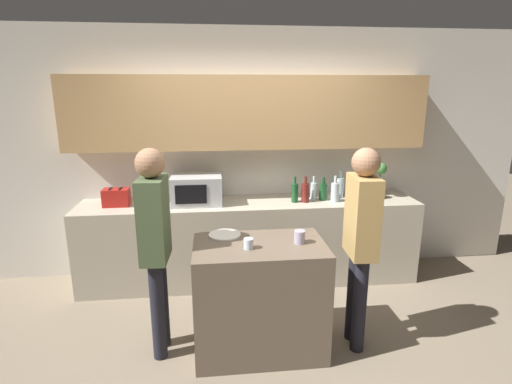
# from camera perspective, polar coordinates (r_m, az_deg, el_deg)

# --- Properties ---
(ground_plane) EXTENTS (14.00, 14.00, 0.00)m
(ground_plane) POSITION_cam_1_polar(r_m,az_deg,el_deg) (3.41, 1.63, -22.79)
(ground_plane) COLOR #7F705B
(back_wall) EXTENTS (6.40, 0.40, 2.70)m
(back_wall) POSITION_cam_1_polar(r_m,az_deg,el_deg) (4.39, -1.23, 7.64)
(back_wall) COLOR silver
(back_wall) RESTS_ON ground_plane
(back_counter) EXTENTS (3.60, 0.62, 0.90)m
(back_counter) POSITION_cam_1_polar(r_m,az_deg,el_deg) (4.40, -0.83, -7.03)
(back_counter) COLOR #B7AD99
(back_counter) RESTS_ON ground_plane
(kitchen_island) EXTENTS (1.02, 0.63, 0.91)m
(kitchen_island) POSITION_cam_1_polar(r_m,az_deg,el_deg) (3.29, 0.49, -14.77)
(kitchen_island) COLOR brown
(kitchen_island) RESTS_ON ground_plane
(microwave) EXTENTS (0.52, 0.39, 0.30)m
(microwave) POSITION_cam_1_polar(r_m,az_deg,el_deg) (4.20, -8.49, 0.34)
(microwave) COLOR #B7BABC
(microwave) RESTS_ON back_counter
(toaster) EXTENTS (0.26, 0.16, 0.18)m
(toaster) POSITION_cam_1_polar(r_m,az_deg,el_deg) (4.33, -19.34, -0.73)
(toaster) COLOR #B21E19
(toaster) RESTS_ON back_counter
(potted_plant) EXTENTS (0.14, 0.14, 0.40)m
(potted_plant) POSITION_cam_1_polar(r_m,az_deg,el_deg) (4.57, 17.28, 1.60)
(potted_plant) COLOR brown
(potted_plant) RESTS_ON back_counter
(bottle_0) EXTENTS (0.07, 0.07, 0.28)m
(bottle_0) POSITION_cam_1_polar(r_m,az_deg,el_deg) (4.24, 5.56, -0.05)
(bottle_0) COLOR #194723
(bottle_0) RESTS_ON back_counter
(bottle_1) EXTENTS (0.08, 0.08, 0.28)m
(bottle_1) POSITION_cam_1_polar(r_m,az_deg,el_deg) (4.25, 7.06, -0.03)
(bottle_1) COLOR maroon
(bottle_1) RESTS_ON back_counter
(bottle_2) EXTENTS (0.07, 0.07, 0.26)m
(bottle_2) POSITION_cam_1_polar(r_m,az_deg,el_deg) (4.36, 8.22, 0.20)
(bottle_2) COLOR silver
(bottle_2) RESTS_ON back_counter
(bottle_3) EXTENTS (0.09, 0.09, 0.25)m
(bottle_3) POSITION_cam_1_polar(r_m,az_deg,el_deg) (4.36, 9.56, 0.10)
(bottle_3) COLOR #194723
(bottle_3) RESTS_ON back_counter
(bottle_4) EXTENTS (0.09, 0.09, 0.28)m
(bottle_4) POSITION_cam_1_polar(r_m,az_deg,el_deg) (4.32, 11.21, 0.04)
(bottle_4) COLOR silver
(bottle_4) RESTS_ON back_counter
(bottle_5) EXTENTS (0.09, 0.09, 0.31)m
(bottle_5) POSITION_cam_1_polar(r_m,az_deg,el_deg) (4.51, 11.89, 0.72)
(bottle_5) COLOR silver
(bottle_5) RESTS_ON back_counter
(bottle_6) EXTENTS (0.08, 0.08, 0.24)m
(bottle_6) POSITION_cam_1_polar(r_m,az_deg,el_deg) (4.50, 13.24, 0.30)
(bottle_6) COLOR silver
(bottle_6) RESTS_ON back_counter
(plate_on_island) EXTENTS (0.26, 0.26, 0.01)m
(plate_on_island) POSITION_cam_1_polar(r_m,az_deg,el_deg) (3.27, -4.51, -6.12)
(plate_on_island) COLOR white
(plate_on_island) RESTS_ON kitchen_island
(cup_0) EXTENTS (0.09, 0.09, 0.10)m
(cup_0) POSITION_cam_1_polar(r_m,az_deg,el_deg) (3.12, 6.25, -6.39)
(cup_0) COLOR #A39DB4
(cup_0) RESTS_ON kitchen_island
(cup_1) EXTENTS (0.07, 0.07, 0.08)m
(cup_1) POSITION_cam_1_polar(r_m,az_deg,el_deg) (3.00, -1.08, -7.38)
(cup_1) COLOR silver
(cup_1) RESTS_ON kitchen_island
(person_left) EXTENTS (0.22, 0.35, 1.65)m
(person_left) POSITION_cam_1_polar(r_m,az_deg,el_deg) (3.22, 14.78, -5.71)
(person_left) COLOR black
(person_left) RESTS_ON ground_plane
(person_center) EXTENTS (0.22, 0.35, 1.66)m
(person_center) POSITION_cam_1_polar(r_m,az_deg,el_deg) (3.12, -14.23, -6.18)
(person_center) COLOR black
(person_center) RESTS_ON ground_plane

